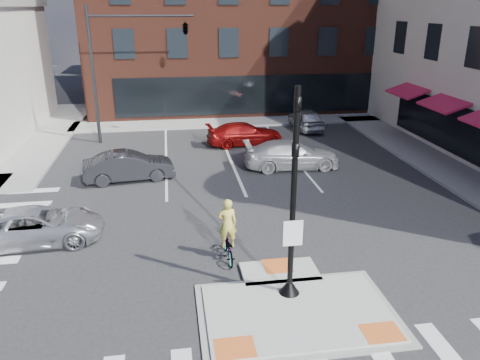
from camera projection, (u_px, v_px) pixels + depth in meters
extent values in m
plane|color=#28282B|center=(293.00, 304.00, 13.28)|extent=(120.00, 120.00, 0.00)
cube|color=gray|center=(297.00, 314.00, 12.81)|extent=(5.40, 3.60, 0.06)
cube|color=#A8A8A3|center=(297.00, 313.00, 12.80)|extent=(5.00, 3.20, 0.12)
cube|color=#A8A8A3|center=(280.00, 272.00, 14.74)|extent=(2.40, 1.40, 0.12)
cube|color=orange|center=(235.00, 348.00, 11.40)|extent=(1.00, 0.80, 0.01)
cube|color=orange|center=(382.00, 332.00, 11.94)|extent=(1.00, 0.80, 0.01)
cube|color=orange|center=(278.00, 266.00, 15.00)|extent=(0.90, 0.90, 0.01)
cube|color=gray|center=(49.00, 135.00, 30.22)|extent=(3.00, 20.00, 0.15)
cube|color=gray|center=(447.00, 169.00, 24.04)|extent=(3.00, 24.00, 0.15)
cube|color=gray|center=(256.00, 121.00, 34.05)|extent=(26.00, 3.00, 0.15)
cube|color=#4C2218|center=(236.00, 11.00, 40.71)|extent=(24.00, 18.00, 15.00)
cube|color=black|center=(253.00, 95.00, 34.37)|extent=(20.00, 0.12, 2.80)
cube|color=black|center=(474.00, 137.00, 23.64)|extent=(0.12, 16.00, 2.60)
cube|color=#D41C4B|center=(466.00, 111.00, 23.07)|extent=(1.46, 3.00, 0.58)
cube|color=#D41C4B|center=(407.00, 91.00, 28.63)|extent=(1.46, 3.00, 0.58)
cube|color=slate|center=(159.00, 30.00, 59.11)|extent=(10.00, 12.00, 10.00)
cube|color=brown|center=(257.00, 21.00, 62.45)|extent=(12.00, 12.00, 12.00)
cone|color=black|center=(289.00, 286.00, 13.53)|extent=(0.60, 0.60, 0.45)
cylinder|color=black|center=(293.00, 195.00, 12.53)|extent=(0.16, 0.16, 5.80)
cube|color=white|center=(293.00, 233.00, 12.81)|extent=(0.55, 0.04, 0.75)
imported|color=black|center=(297.00, 118.00, 11.80)|extent=(0.18, 0.22, 1.10)
imported|color=black|center=(295.00, 163.00, 12.22)|extent=(0.18, 0.22, 1.10)
cylinder|color=black|center=(93.00, 77.00, 27.49)|extent=(0.20, 0.20, 8.00)
cylinder|color=black|center=(141.00, 16.00, 26.72)|extent=(6.00, 0.14, 0.14)
imported|color=black|center=(185.00, 27.00, 27.29)|extent=(0.48, 2.24, 0.90)
imported|color=silver|center=(37.00, 226.00, 16.56)|extent=(4.73, 2.44, 1.28)
imported|color=silver|center=(292.00, 155.00, 24.19)|extent=(4.96, 2.11, 1.43)
imported|color=#29292E|center=(129.00, 166.00, 22.48)|extent=(4.44, 2.08, 1.41)
imported|color=silver|center=(306.00, 119.00, 31.82)|extent=(1.73, 4.21, 1.43)
imported|color=maroon|center=(245.00, 134.00, 28.28)|extent=(4.76, 2.32, 1.33)
imported|color=#3F3F44|center=(228.00, 247.00, 15.51)|extent=(0.65, 1.72, 0.89)
imported|color=#D5C54B|center=(227.00, 223.00, 15.21)|extent=(0.64, 0.43, 1.71)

